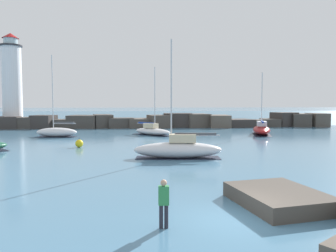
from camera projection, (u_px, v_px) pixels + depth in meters
ground_plane at (238, 220)px, 12.19m from camera, size 600.00×600.00×0.00m
open_sea_beyond at (148, 115)px, 118.23m from camera, size 400.00×116.00×0.01m
breakwater_jetty at (168, 121)px, 58.75m from camera, size 59.03×6.91×2.60m
lighthouse at (12, 86)px, 57.25m from camera, size 4.46×4.46×16.45m
foreground_rocks at (332, 210)px, 12.28m from camera, size 7.30×8.89×0.80m
sailboat_moored_0 at (152, 131)px, 44.62m from camera, size 5.77×6.04×9.16m
sailboat_moored_1 at (178, 149)px, 25.93m from camera, size 7.13×2.55×9.32m
sailboat_moored_3 at (262, 129)px, 45.49m from camera, size 4.44×7.96×8.61m
sailboat_moored_4 at (57, 132)px, 42.07m from camera, size 5.45×2.57×10.44m
mooring_buoy_orange_near at (79, 143)px, 32.16m from camera, size 0.77×0.77×0.97m
person_on_rocks at (164, 201)px, 11.32m from camera, size 0.36×0.23×1.72m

